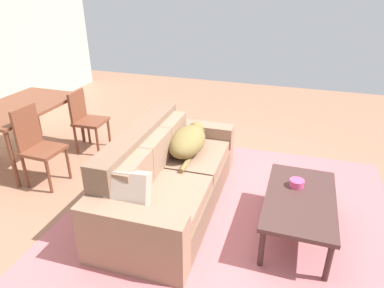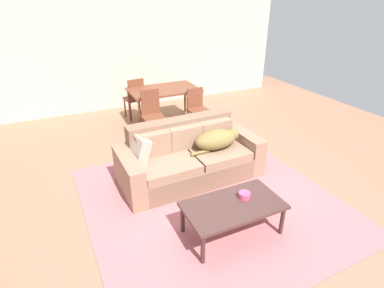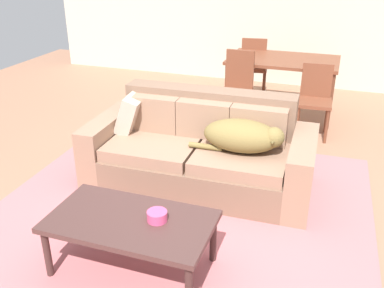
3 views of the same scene
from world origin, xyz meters
TOP-DOWN VIEW (x-y plane):
  - ground_plane at (0.00, 0.00)m, footprint 10.00×10.00m
  - back_partition at (0.00, 4.00)m, footprint 8.00×0.12m
  - area_rug at (-0.11, -0.38)m, footprint 3.34×3.42m
  - couch at (-0.11, 0.31)m, footprint 2.15×1.00m
  - dog_on_left_cushion at (0.32, 0.21)m, footprint 0.84×0.40m
  - throw_pillow_by_left_arm at (-0.86, 0.35)m, footprint 0.31×0.40m
  - coffee_table at (-0.17, -1.05)m, footprint 1.14×0.63m
  - bowl_on_coffee_table at (0.01, -1.01)m, footprint 0.14×0.14m
  - dining_table at (0.32, 2.53)m, footprint 1.43×0.91m
  - dining_chair_near_left at (-0.15, 1.91)m, footprint 0.41×0.41m
  - dining_chair_near_right at (0.81, 1.90)m, footprint 0.42×0.42m
  - dining_chair_far_left at (-0.17, 3.05)m, footprint 0.45×0.45m

SIDE VIEW (x-z plane):
  - ground_plane at x=0.00m, z-range 0.00..0.00m
  - area_rug at x=-0.11m, z-range 0.00..0.01m
  - couch at x=-0.11m, z-range -0.11..0.76m
  - coffee_table at x=-0.17m, z-range 0.17..0.59m
  - bowl_on_coffee_table at x=0.01m, z-range 0.43..0.50m
  - dining_chair_near_right at x=0.81m, z-range 0.05..0.91m
  - dining_chair_far_left at x=-0.17m, z-range 0.05..0.97m
  - dining_chair_near_left at x=-0.15m, z-range 0.04..1.00m
  - dog_on_left_cushion at x=0.32m, z-range 0.45..0.74m
  - throw_pillow_by_left_arm at x=-0.86m, z-range 0.42..0.81m
  - dining_table at x=0.32m, z-range 0.32..1.08m
  - back_partition at x=0.00m, z-range 0.00..2.70m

